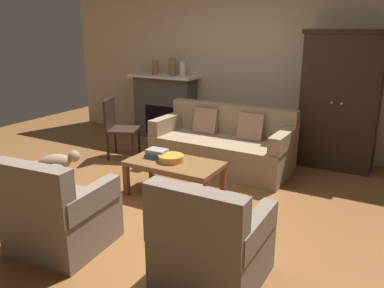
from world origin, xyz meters
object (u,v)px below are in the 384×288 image
couch (223,146)px  armchair_near_left (59,216)px  armoire (340,100)px  mantel_vase_terracotta (155,67)px  armchair_near_right (211,246)px  mantel_vase_cream (183,69)px  coffee_table (174,166)px  dog (58,163)px  fireplace (165,106)px  fruit_bowl (171,158)px  book_stack (157,153)px  mantel_vase_bronze (172,67)px  side_chair_wooden (117,124)px

couch → armchair_near_left: bearing=-98.0°
armoire → mantel_vase_terracotta: (-3.13, 0.06, 0.29)m
armchair_near_left → armchair_near_right: same height
mantel_vase_cream → armoire: bearing=-1.3°
coffee_table → mantel_vase_terracotta: mantel_vase_terracotta is taller
coffee_table → dog: size_ratio=2.36×
fireplace → armchair_near_right: 4.28m
dog → armchair_near_left: bearing=-41.8°
couch → dog: size_ratio=4.14×
armoire → armchair_near_left: (-1.73, -3.51, -0.64)m
fireplace → dog: size_ratio=2.70×
fireplace → armoire: armoire is taller
armoire → mantel_vase_terracotta: bearing=178.9°
couch → fruit_bowl: couch is taller
fireplace → dog: (-0.05, -2.45, -0.32)m
couch → mantel_vase_terracotta: mantel_vase_terracotta is taller
armoire → couch: 1.74m
book_stack → mantel_vase_bronze: (-1.06, 2.05, 0.80)m
mantel_vase_cream → armchair_near_left: size_ratio=0.28×
fruit_bowl → mantel_vase_bronze: size_ratio=1.01×
mantel_vase_terracotta → side_chair_wooden: bearing=-82.5°
armchair_near_right → fireplace: bearing=127.9°
fruit_bowl → armchair_near_right: size_ratio=0.34×
armchair_near_left → armchair_near_right: bearing=8.9°
armchair_near_left → armchair_near_right: (1.40, 0.22, 0.00)m
couch → mantel_vase_bronze: mantel_vase_bronze is taller
armoire → dog: bearing=-141.6°
armoire → fruit_bowl: bearing=-126.2°
fireplace → coffee_table: bearing=-54.4°
fireplace → mantel_vase_terracotta: 0.70m
fruit_bowl → armchair_near_right: bearing=-47.4°
armoire → book_stack: size_ratio=7.21×
mantel_vase_cream → mantel_vase_bronze: bearing=180.0°
fruit_bowl → dog: bearing=-167.2°
armchair_near_left → coffee_table: bearing=79.1°
mantel_vase_bronze → dog: size_ratio=0.63×
couch → mantel_vase_cream: bearing=142.3°
fireplace → side_chair_wooden: size_ratio=1.40×
armoire → armchair_near_left: size_ratio=2.15×
side_chair_wooden → coffee_table: bearing=-27.9°
mantel_vase_terracotta → dog: mantel_vase_terracotta is taller
armchair_near_right → book_stack: bearing=136.8°
coffee_table → armchair_near_right: armchair_near_right is taller
coffee_table → fruit_bowl: 0.10m
coffee_table → armchair_near_left: armchair_near_left is taller
mantel_vase_terracotta → side_chair_wooden: mantel_vase_terracotta is taller
fireplace → mantel_vase_cream: (0.38, -0.02, 0.67)m
fireplace → armoire: 2.98m
armchair_near_left → side_chair_wooden: 2.60m
mantel_vase_terracotta → mantel_vase_bronze: mantel_vase_bronze is taller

